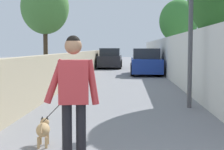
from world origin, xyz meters
TOP-DOWN VIEW (x-y plane):
  - ground_plane at (14.00, 0.00)m, footprint 80.00×80.00m
  - wall_left at (12.00, 2.38)m, footprint 48.00×0.30m
  - fence_right at (12.00, -2.38)m, footprint 48.00×0.30m
  - tree_right_near at (19.00, -3.35)m, footprint 2.43×2.43m
  - tree_left_far at (13.00, 3.68)m, footprint 2.22×2.22m
  - lamp_post at (6.32, -1.83)m, footprint 0.36×0.36m
  - person_skateboarder at (1.65, 0.49)m, footprint 0.27×0.72m
  - dog at (2.70, 1.17)m, footprint 1.34×0.81m
  - car_near at (17.19, -1.23)m, footprint 3.97×1.80m
  - car_far at (23.45, 1.23)m, footprint 4.14×1.80m

SIDE VIEW (x-z plane):
  - ground_plane at x=14.00m, z-range 0.00..0.00m
  - dog at x=2.70m, z-range -0.25..0.80m
  - wall_left at x=12.00m, z-range 0.00..1.37m
  - car_near at x=17.19m, z-range -0.06..1.48m
  - car_far at x=23.45m, z-range -0.06..1.48m
  - person_skateboarder at x=1.65m, z-range 0.22..1.89m
  - fence_right at x=12.00m, z-range 0.00..2.14m
  - lamp_post at x=6.32m, z-range 0.77..4.86m
  - tree_right_near at x=19.00m, z-range 0.92..5.54m
  - tree_left_far at x=13.00m, z-range 1.09..5.80m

